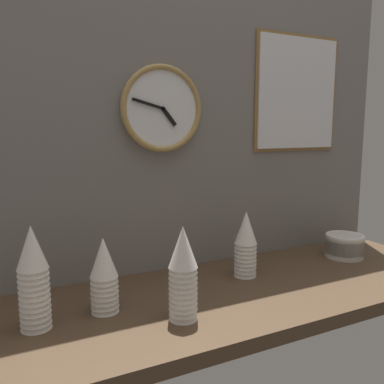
{
  "coord_description": "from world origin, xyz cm",
  "views": [
    {
      "loc": [
        -66.84,
        -100.48,
        48.45
      ],
      "look_at": [
        -14.18,
        4.0,
        30.17
      ],
      "focal_mm": 38.0,
      "sensor_mm": 36.0,
      "label": 1
    }
  ],
  "objects_px": {
    "cup_stack_center_right": "(246,244)",
    "bowl_stack_far_right": "(345,245)",
    "cup_stack_center_left": "(183,273)",
    "menu_board": "(297,94)",
    "cup_stack_left": "(104,275)",
    "cup_stack_far_left": "(34,278)",
    "wall_clock": "(162,109)"
  },
  "relations": [
    {
      "from": "cup_stack_center_right",
      "to": "cup_stack_left",
      "type": "xyz_separation_m",
      "value": [
        -0.49,
        -0.06,
        -0.01
      ]
    },
    {
      "from": "cup_stack_center_left",
      "to": "cup_stack_left",
      "type": "height_order",
      "value": "cup_stack_center_left"
    },
    {
      "from": "cup_stack_center_right",
      "to": "wall_clock",
      "type": "height_order",
      "value": "wall_clock"
    },
    {
      "from": "cup_stack_left",
      "to": "menu_board",
      "type": "relative_size",
      "value": 0.46
    },
    {
      "from": "cup_stack_center_right",
      "to": "cup_stack_far_left",
      "type": "distance_m",
      "value": 0.67
    },
    {
      "from": "cup_stack_far_left",
      "to": "cup_stack_center_left",
      "type": "bearing_deg",
      "value": -18.33
    },
    {
      "from": "bowl_stack_far_right",
      "to": "menu_board",
      "type": "height_order",
      "value": "menu_board"
    },
    {
      "from": "menu_board",
      "to": "wall_clock",
      "type": "bearing_deg",
      "value": -179.1
    },
    {
      "from": "cup_stack_far_left",
      "to": "menu_board",
      "type": "distance_m",
      "value": 1.14
    },
    {
      "from": "cup_stack_far_left",
      "to": "bowl_stack_far_right",
      "type": "relative_size",
      "value": 1.81
    },
    {
      "from": "cup_stack_center_right",
      "to": "bowl_stack_far_right",
      "type": "xyz_separation_m",
      "value": [
        0.45,
        -0.0,
        -0.06
      ]
    },
    {
      "from": "cup_stack_center_left",
      "to": "menu_board",
      "type": "relative_size",
      "value": 0.56
    },
    {
      "from": "cup_stack_center_left",
      "to": "cup_stack_center_right",
      "type": "bearing_deg",
      "value": 30.59
    },
    {
      "from": "bowl_stack_far_right",
      "to": "cup_stack_center_left",
      "type": "bearing_deg",
      "value": -166.45
    },
    {
      "from": "bowl_stack_far_right",
      "to": "cup_stack_left",
      "type": "bearing_deg",
      "value": -176.78
    },
    {
      "from": "menu_board",
      "to": "bowl_stack_far_right",
      "type": "bearing_deg",
      "value": -58.03
    },
    {
      "from": "cup_stack_center_right",
      "to": "menu_board",
      "type": "relative_size",
      "value": 0.5
    },
    {
      "from": "cup_stack_far_left",
      "to": "menu_board",
      "type": "height_order",
      "value": "menu_board"
    },
    {
      "from": "bowl_stack_far_right",
      "to": "menu_board",
      "type": "bearing_deg",
      "value": 121.97
    },
    {
      "from": "cup_stack_center_left",
      "to": "bowl_stack_far_right",
      "type": "distance_m",
      "value": 0.8
    },
    {
      "from": "cup_stack_far_left",
      "to": "wall_clock",
      "type": "xyz_separation_m",
      "value": [
        0.44,
        0.24,
        0.42
      ]
    },
    {
      "from": "bowl_stack_far_right",
      "to": "menu_board",
      "type": "distance_m",
      "value": 0.61
    },
    {
      "from": "cup_stack_center_left",
      "to": "cup_stack_far_left",
      "type": "bearing_deg",
      "value": 161.67
    },
    {
      "from": "cup_stack_center_left",
      "to": "cup_stack_far_left",
      "type": "relative_size",
      "value": 0.95
    },
    {
      "from": "cup_stack_center_left",
      "to": "cup_stack_left",
      "type": "relative_size",
      "value": 1.2
    },
    {
      "from": "bowl_stack_far_right",
      "to": "cup_stack_center_right",
      "type": "bearing_deg",
      "value": 179.69
    },
    {
      "from": "wall_clock",
      "to": "cup_stack_center_left",
      "type": "bearing_deg",
      "value": -104.9
    },
    {
      "from": "cup_stack_far_left",
      "to": "cup_stack_center_right",
      "type": "bearing_deg",
      "value": 6.43
    },
    {
      "from": "cup_stack_far_left",
      "to": "menu_board",
      "type": "xyz_separation_m",
      "value": [
        1.0,
        0.25,
        0.49
      ]
    },
    {
      "from": "cup_stack_center_right",
      "to": "cup_stack_far_left",
      "type": "bearing_deg",
      "value": -173.57
    },
    {
      "from": "cup_stack_center_left",
      "to": "wall_clock",
      "type": "height_order",
      "value": "wall_clock"
    },
    {
      "from": "cup_stack_center_right",
      "to": "menu_board",
      "type": "xyz_separation_m",
      "value": [
        0.34,
        0.17,
        0.51
      ]
    }
  ]
}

